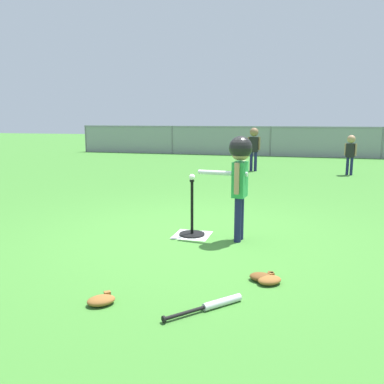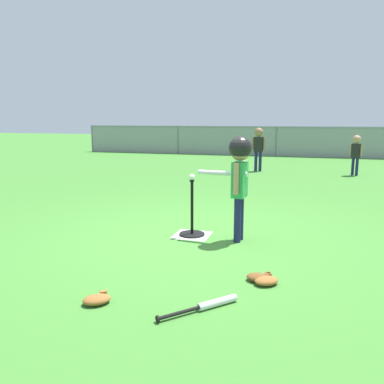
{
  "view_description": "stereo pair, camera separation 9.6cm",
  "coord_description": "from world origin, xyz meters",
  "px_view_note": "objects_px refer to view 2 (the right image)",
  "views": [
    {
      "loc": [
        1.21,
        -4.63,
        1.43
      ],
      "look_at": [
        -0.07,
        0.04,
        0.55
      ],
      "focal_mm": 37.63,
      "sensor_mm": 36.0,
      "label": 1
    },
    {
      "loc": [
        1.31,
        -4.6,
        1.43
      ],
      "look_at": [
        -0.07,
        0.04,
        0.55
      ],
      "focal_mm": 37.63,
      "sensor_mm": 36.0,
      "label": 2
    }
  ],
  "objects_px": {
    "baseball_on_tee": "(192,177)",
    "glove_near_bats": "(259,278)",
    "batting_tee": "(192,227)",
    "fielder_deep_center": "(356,150)",
    "spare_bat_silver": "(210,304)",
    "glove_by_plate": "(266,281)",
    "fielder_near_right": "(259,143)",
    "glove_tossed_aside": "(97,299)",
    "batter_child": "(239,167)"
  },
  "relations": [
    {
      "from": "baseball_on_tee",
      "to": "glove_near_bats",
      "type": "xyz_separation_m",
      "value": [
        0.99,
        -1.22,
        -0.7
      ]
    },
    {
      "from": "batting_tee",
      "to": "baseball_on_tee",
      "type": "bearing_deg",
      "value": -26.57
    },
    {
      "from": "fielder_deep_center",
      "to": "glove_near_bats",
      "type": "xyz_separation_m",
      "value": [
        -1.49,
        -7.55,
        -0.63
      ]
    },
    {
      "from": "batting_tee",
      "to": "glove_near_bats",
      "type": "bearing_deg",
      "value": -50.96
    },
    {
      "from": "spare_bat_silver",
      "to": "fielder_deep_center",
      "type": "bearing_deg",
      "value": 77.69
    },
    {
      "from": "batting_tee",
      "to": "glove_near_bats",
      "type": "relative_size",
      "value": 2.96
    },
    {
      "from": "baseball_on_tee",
      "to": "batting_tee",
      "type": "bearing_deg",
      "value": 153.43
    },
    {
      "from": "glove_by_plate",
      "to": "baseball_on_tee",
      "type": "bearing_deg",
      "value": 129.83
    },
    {
      "from": "spare_bat_silver",
      "to": "glove_by_plate",
      "type": "relative_size",
      "value": 2.02
    },
    {
      "from": "baseball_on_tee",
      "to": "fielder_deep_center",
      "type": "bearing_deg",
      "value": 68.68
    },
    {
      "from": "batting_tee",
      "to": "spare_bat_silver",
      "type": "distance_m",
      "value": 1.97
    },
    {
      "from": "fielder_near_right",
      "to": "glove_near_bats",
      "type": "distance_m",
      "value": 7.81
    },
    {
      "from": "glove_tossed_aside",
      "to": "batting_tee",
      "type": "bearing_deg",
      "value": 84.85
    },
    {
      "from": "batting_tee",
      "to": "spare_bat_silver",
      "type": "height_order",
      "value": "batting_tee"
    },
    {
      "from": "batting_tee",
      "to": "fielder_near_right",
      "type": "bearing_deg",
      "value": 90.12
    },
    {
      "from": "spare_bat_silver",
      "to": "glove_tossed_aside",
      "type": "xyz_separation_m",
      "value": [
        -0.87,
        -0.17,
        0.01
      ]
    },
    {
      "from": "batting_tee",
      "to": "glove_by_plate",
      "type": "height_order",
      "value": "batting_tee"
    },
    {
      "from": "glove_by_plate",
      "to": "glove_near_bats",
      "type": "height_order",
      "value": "same"
    },
    {
      "from": "spare_bat_silver",
      "to": "glove_near_bats",
      "type": "bearing_deg",
      "value": 64.59
    },
    {
      "from": "spare_bat_silver",
      "to": "batting_tee",
      "type": "bearing_deg",
      "value": 110.4
    },
    {
      "from": "baseball_on_tee",
      "to": "glove_by_plate",
      "type": "bearing_deg",
      "value": -50.17
    },
    {
      "from": "glove_by_plate",
      "to": "glove_tossed_aside",
      "type": "bearing_deg",
      "value": -148.66
    },
    {
      "from": "batting_tee",
      "to": "glove_by_plate",
      "type": "xyz_separation_m",
      "value": [
        1.06,
        -1.27,
        -0.08
      ]
    },
    {
      "from": "glove_near_bats",
      "to": "fielder_deep_center",
      "type": "bearing_deg",
      "value": 78.87
    },
    {
      "from": "batter_child",
      "to": "glove_tossed_aside",
      "type": "bearing_deg",
      "value": -111.47
    },
    {
      "from": "spare_bat_silver",
      "to": "fielder_near_right",
      "type": "bearing_deg",
      "value": 94.81
    },
    {
      "from": "batter_child",
      "to": "glove_by_plate",
      "type": "bearing_deg",
      "value": -68.81
    },
    {
      "from": "fielder_deep_center",
      "to": "glove_near_bats",
      "type": "height_order",
      "value": "fielder_deep_center"
    },
    {
      "from": "spare_bat_silver",
      "to": "glove_tossed_aside",
      "type": "bearing_deg",
      "value": -168.66
    },
    {
      "from": "batting_tee",
      "to": "spare_bat_silver",
      "type": "xyz_separation_m",
      "value": [
        0.69,
        -1.85,
        -0.08
      ]
    },
    {
      "from": "spare_bat_silver",
      "to": "glove_tossed_aside",
      "type": "distance_m",
      "value": 0.89
    },
    {
      "from": "batter_child",
      "to": "glove_by_plate",
      "type": "height_order",
      "value": "batter_child"
    },
    {
      "from": "batter_child",
      "to": "glove_by_plate",
      "type": "xyz_separation_m",
      "value": [
        0.47,
        -1.21,
        -0.85
      ]
    },
    {
      "from": "batting_tee",
      "to": "glove_tossed_aside",
      "type": "relative_size",
      "value": 2.57
    },
    {
      "from": "baseball_on_tee",
      "to": "spare_bat_silver",
      "type": "relative_size",
      "value": 0.14
    },
    {
      "from": "glove_tossed_aside",
      "to": "baseball_on_tee",
      "type": "bearing_deg",
      "value": 84.85
    },
    {
      "from": "fielder_near_right",
      "to": "glove_near_bats",
      "type": "xyz_separation_m",
      "value": [
        1.0,
        -7.71,
        -0.73
      ]
    },
    {
      "from": "baseball_on_tee",
      "to": "glove_tossed_aside",
      "type": "bearing_deg",
      "value": -95.15
    },
    {
      "from": "baseball_on_tee",
      "to": "spare_bat_silver",
      "type": "xyz_separation_m",
      "value": [
        0.69,
        -1.85,
        -0.71
      ]
    },
    {
      "from": "spare_bat_silver",
      "to": "glove_near_bats",
      "type": "xyz_separation_m",
      "value": [
        0.3,
        0.63,
        0.01
      ]
    },
    {
      "from": "fielder_deep_center",
      "to": "glove_by_plate",
      "type": "height_order",
      "value": "fielder_deep_center"
    },
    {
      "from": "baseball_on_tee",
      "to": "glove_tossed_aside",
      "type": "relative_size",
      "value": 0.27
    },
    {
      "from": "batting_tee",
      "to": "fielder_deep_center",
      "type": "distance_m",
      "value": 6.82
    },
    {
      "from": "batter_child",
      "to": "spare_bat_silver",
      "type": "distance_m",
      "value": 1.98
    },
    {
      "from": "baseball_on_tee",
      "to": "batter_child",
      "type": "bearing_deg",
      "value": -5.86
    },
    {
      "from": "batter_child",
      "to": "fielder_near_right",
      "type": "bearing_deg",
      "value": 95.26
    },
    {
      "from": "batter_child",
      "to": "glove_near_bats",
      "type": "bearing_deg",
      "value": -71.03
    },
    {
      "from": "baseball_on_tee",
      "to": "batter_child",
      "type": "height_order",
      "value": "batter_child"
    },
    {
      "from": "baseball_on_tee",
      "to": "fielder_near_right",
      "type": "bearing_deg",
      "value": 90.12
    },
    {
      "from": "fielder_deep_center",
      "to": "glove_by_plate",
      "type": "bearing_deg",
      "value": -100.55
    }
  ]
}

